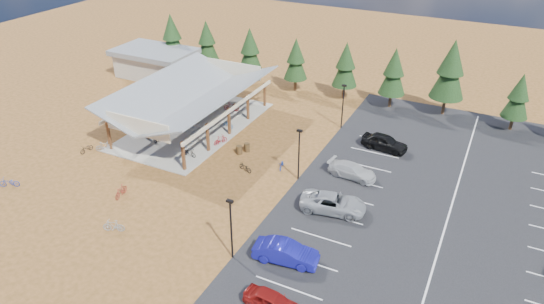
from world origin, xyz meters
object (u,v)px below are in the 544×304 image
(bike_14, at_px, (282,165))
(bike_10, at_px, (9,182))
(bike_2, at_px, (188,119))
(lamp_post_2, at_px, (343,103))
(bike_1, at_px, (167,119))
(bike_8, at_px, (87,148))
(bike_0, at_px, (152,137))
(car_1, at_px, (286,252))
(trash_bin_1, at_px, (247,147))
(bike_16, at_px, (245,167))
(bike_9, at_px, (104,146))
(bike_3, at_px, (202,104))
(trash_bin_0, at_px, (239,150))
(bike_13, at_px, (114,226))
(lamp_post_0, at_px, (231,225))
(bike_11, at_px, (121,191))
(car_2, at_px, (333,203))
(bike_15, at_px, (220,140))
(lamp_post_1, at_px, (299,151))
(bike_5, at_px, (197,127))
(outbuilding, at_px, (155,62))
(bike_6, at_px, (228,124))
(bike_pavilion, at_px, (192,95))
(bike_4, at_px, (189,152))
(car_4, at_px, (385,142))
(bike_7, at_px, (231,107))
(car_0, at_px, (273,302))

(bike_14, bearing_deg, bike_10, -161.00)
(bike_2, bearing_deg, lamp_post_2, -71.18)
(bike_1, relative_size, bike_8, 0.93)
(bike_0, relative_size, car_1, 0.39)
(trash_bin_1, bearing_deg, bike_16, -63.48)
(bike_9, bearing_deg, bike_3, -56.64)
(trash_bin_1, relative_size, bike_1, 0.61)
(trash_bin_0, height_order, bike_0, bike_0)
(bike_0, relative_size, bike_13, 1.05)
(lamp_post_0, bearing_deg, bike_11, 168.98)
(bike_0, height_order, bike_13, bike_0)
(lamp_post_0, xyz_separation_m, trash_bin_0, (-7.30, 13.72, -2.53))
(bike_3, distance_m, bike_14, 17.15)
(car_1, height_order, car_2, car_1)
(bike_15, xyz_separation_m, car_2, (14.69, -5.88, 0.30))
(bike_2, bearing_deg, bike_13, -166.24)
(bike_10, relative_size, bike_16, 1.13)
(bike_14, bearing_deg, trash_bin_0, 157.39)
(lamp_post_1, height_order, bike_15, lamp_post_1)
(bike_3, distance_m, bike_5, 6.49)
(lamp_post_0, xyz_separation_m, bike_2, (-16.03, 17.18, -2.43))
(outbuilding, distance_m, bike_11, 30.24)
(bike_3, height_order, car_2, car_2)
(bike_1, distance_m, bike_8, 9.68)
(bike_6, relative_size, car_1, 0.32)
(bike_0, bearing_deg, bike_pavilion, -1.18)
(bike_4, bearing_deg, bike_14, -71.40)
(trash_bin_1, distance_m, bike_2, 9.57)
(lamp_post_2, height_order, bike_15, lamp_post_2)
(bike_15, bearing_deg, outbuilding, -13.08)
(bike_2, height_order, car_2, car_2)
(bike_15, relative_size, car_4, 0.36)
(bike_14, bearing_deg, bike_15, 153.76)
(bike_6, height_order, car_4, car_4)
(bike_pavilion, height_order, bike_7, bike_pavilion)
(lamp_post_1, xyz_separation_m, bike_16, (-5.11, -0.94, -2.56))
(bike_2, height_order, bike_9, bike_9)
(bike_3, bearing_deg, bike_10, 176.91)
(bike_5, bearing_deg, lamp_post_2, -64.11)
(bike_1, height_order, bike_10, bike_1)
(bike_6, xyz_separation_m, car_4, (16.96, 2.89, 0.35))
(bike_2, bearing_deg, bike_15, -117.54)
(bike_10, distance_m, car_2, 29.15)
(lamp_post_2, xyz_separation_m, bike_15, (-10.08, -9.38, -2.47))
(bike_4, distance_m, bike_7, 11.47)
(bike_14, height_order, car_4, car_4)
(bike_9, bearing_deg, bike_13, -177.87)
(car_0, bearing_deg, bike_pavilion, 48.49)
(bike_15, relative_size, bike_16, 1.06)
(bike_14, xyz_separation_m, car_1, (5.90, -11.67, 0.42))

